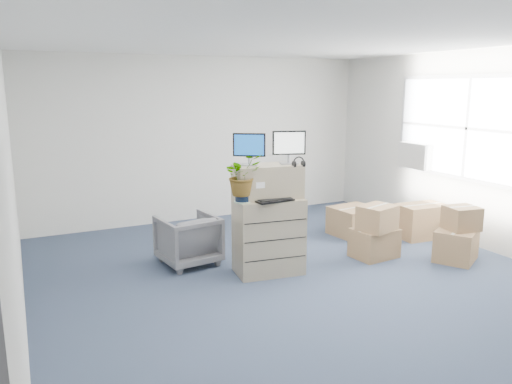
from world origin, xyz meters
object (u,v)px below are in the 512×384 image
at_px(water_bottle, 276,186).
at_px(filing_cabinet_lower, 269,236).
at_px(monitor_left, 249,147).
at_px(office_chair, 188,237).
at_px(monitor_right, 289,145).
at_px(potted_plant, 242,180).
at_px(keyboard, 274,200).

bearing_deg(water_bottle, filing_cabinet_lower, -152.97).
height_order(filing_cabinet_lower, monitor_left, monitor_left).
bearing_deg(filing_cabinet_lower, office_chair, 144.88).
bearing_deg(monitor_right, potted_plant, -157.02).
xyz_separation_m(keyboard, potted_plant, (-0.36, 0.13, 0.25)).
distance_m(monitor_right, potted_plant, 0.75).
height_order(filing_cabinet_lower, potted_plant, potted_plant).
distance_m(monitor_left, potted_plant, 0.43).
xyz_separation_m(monitor_right, office_chair, (-1.08, 0.73, -1.23)).
relative_size(keyboard, office_chair, 0.64).
xyz_separation_m(monitor_right, keyboard, (-0.29, -0.18, -0.62)).
height_order(filing_cabinet_lower, water_bottle, water_bottle).
bearing_deg(filing_cabinet_lower, monitor_left, 160.88).
relative_size(monitor_right, keyboard, 0.88).
relative_size(monitor_right, water_bottle, 1.56).
distance_m(filing_cabinet_lower, office_chair, 1.09).
height_order(monitor_right, potted_plant, monitor_right).
height_order(monitor_right, office_chair, monitor_right).
distance_m(filing_cabinet_lower, monitor_left, 1.13).
bearing_deg(office_chair, filing_cabinet_lower, 129.82).
distance_m(keyboard, water_bottle, 0.31).
height_order(monitor_left, water_bottle, monitor_left).
bearing_deg(monitor_right, office_chair, 164.05).
height_order(water_bottle, office_chair, water_bottle).
distance_m(water_bottle, office_chair, 1.36).
height_order(water_bottle, potted_plant, potted_plant).
bearing_deg(keyboard, office_chair, 126.45).
height_order(monitor_left, office_chair, monitor_left).
xyz_separation_m(filing_cabinet_lower, water_bottle, (0.14, 0.07, 0.61)).
distance_m(keyboard, potted_plant, 0.46).
relative_size(monitor_left, office_chair, 0.54).
distance_m(filing_cabinet_lower, potted_plant, 0.83).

